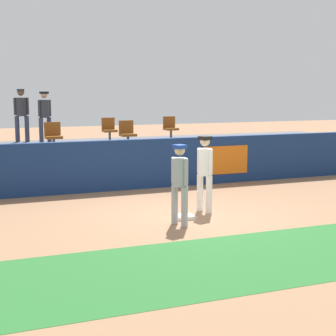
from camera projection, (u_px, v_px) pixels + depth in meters
name	position (u px, v px, depth m)	size (l,w,h in m)	color
ground_plane	(190.00, 217.00, 11.90)	(60.00, 60.00, 0.00)	#936B4C
grass_foreground_strip	(263.00, 257.00, 9.05)	(18.00, 2.80, 0.01)	#26662B
first_base	(184.00, 217.00, 11.73)	(0.40, 0.40, 0.08)	white
player_fielder_home	(205.00, 169.00, 12.24)	(0.42, 0.58, 1.78)	white
player_runner_visitor	(180.00, 179.00, 11.02)	(0.42, 0.46, 1.71)	#9EA3AD
field_wall	(139.00, 164.00, 15.21)	(18.00, 0.26, 1.43)	navy
bleacher_platform	(114.00, 160.00, 17.60)	(18.00, 4.80, 1.04)	#59595E
seat_front_left	(53.00, 135.00, 15.63)	(0.48, 0.44, 0.84)	#4C4C51
seat_front_center	(127.00, 132.00, 16.45)	(0.46, 0.44, 0.84)	#4C4C51
seat_back_center	(109.00, 129.00, 18.08)	(0.45, 0.44, 0.84)	#4C4C51
seat_back_right	(170.00, 127.00, 18.89)	(0.45, 0.44, 0.84)	#4C4C51
spectator_hooded	(21.00, 111.00, 18.11)	(0.51, 0.39, 1.81)	#33384C
spectator_capped	(45.00, 113.00, 17.94)	(0.46, 0.42, 1.73)	#33384C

